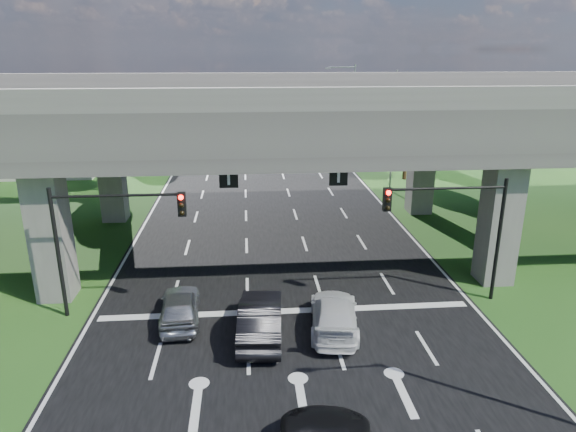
{
  "coord_description": "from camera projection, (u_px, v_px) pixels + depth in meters",
  "views": [
    {
      "loc": [
        -1.7,
        -17.58,
        11.54
      ],
      "look_at": [
        0.33,
        6.8,
        3.57
      ],
      "focal_mm": 32.0,
      "sensor_mm": 36.0,
      "label": 1
    }
  ],
  "objects": [
    {
      "name": "warehouse",
      "position": [
        0.0,
        150.0,
        50.85
      ],
      "size": [
        20.0,
        10.0,
        4.0
      ],
      "primitive_type": "cube",
      "color": "#9E9E99",
      "rests_on": "ground"
    },
    {
      "name": "road",
      "position": [
        278.0,
        257.0,
        29.83
      ],
      "size": [
        18.0,
        120.0,
        0.03
      ],
      "primitive_type": "cube",
      "color": "black",
      "rests_on": "ground"
    },
    {
      "name": "car_dark",
      "position": [
        260.0,
        318.0,
        21.41
      ],
      "size": [
        2.05,
        5.1,
        1.65
      ],
      "primitive_type": "imported",
      "rotation": [
        0.0,
        0.0,
        3.08
      ],
      "color": "black",
      "rests_on": "road"
    },
    {
      "name": "overpass",
      "position": [
        275.0,
        116.0,
        29.28
      ],
      "size": [
        80.0,
        15.0,
        10.0
      ],
      "color": "#33312F",
      "rests_on": "ground"
    },
    {
      "name": "tree_left_far",
      "position": [
        144.0,
        109.0,
        57.55
      ],
      "size": [
        4.8,
        4.8,
        8.32
      ],
      "color": "black",
      "rests_on": "ground"
    },
    {
      "name": "signal_left",
      "position": [
        106.0,
        228.0,
        22.18
      ],
      "size": [
        5.76,
        0.54,
        6.0
      ],
      "color": "black",
      "rests_on": "ground"
    },
    {
      "name": "tree_right_near",
      "position": [
        408.0,
        131.0,
        46.53
      ],
      "size": [
        4.2,
        4.2,
        7.28
      ],
      "color": "black",
      "rests_on": "ground"
    },
    {
      "name": "ground",
      "position": [
        294.0,
        354.0,
        20.36
      ],
      "size": [
        160.0,
        160.0,
        0.0
      ],
      "primitive_type": "plane",
      "color": "#1E4A17",
      "rests_on": "ground"
    },
    {
      "name": "tree_right_mid",
      "position": [
        412.0,
        122.0,
        54.45
      ],
      "size": [
        3.91,
        3.9,
        6.76
      ],
      "color": "black",
      "rests_on": "ground"
    },
    {
      "name": "signal_right",
      "position": [
        456.0,
        218.0,
        23.42
      ],
      "size": [
        5.76,
        0.54,
        6.0
      ],
      "color": "black",
      "rests_on": "ground"
    },
    {
      "name": "streetlight_beyond",
      "position": [
        350.0,
        103.0,
        57.25
      ],
      "size": [
        3.38,
        0.25,
        10.0
      ],
      "color": "gray",
      "rests_on": "ground"
    },
    {
      "name": "streetlight_far",
      "position": [
        389.0,
        122.0,
        42.09
      ],
      "size": [
        3.38,
        0.25,
        10.0
      ],
      "color": "gray",
      "rests_on": "ground"
    },
    {
      "name": "tree_right_far",
      "position": [
        359.0,
        108.0,
        61.52
      ],
      "size": [
        4.5,
        4.5,
        7.8
      ],
      "color": "black",
      "rests_on": "ground"
    },
    {
      "name": "car_silver",
      "position": [
        180.0,
        306.0,
        22.59
      ],
      "size": [
        2.0,
        4.35,
        1.45
      ],
      "primitive_type": "imported",
      "rotation": [
        0.0,
        0.0,
        3.21
      ],
      "color": "#A1A4A9",
      "rests_on": "road"
    },
    {
      "name": "tree_left_mid",
      "position": [
        88.0,
        129.0,
        49.95
      ],
      "size": [
        3.91,
        3.9,
        6.76
      ],
      "color": "black",
      "rests_on": "ground"
    },
    {
      "name": "car_white",
      "position": [
        334.0,
        314.0,
        21.94
      ],
      "size": [
        2.62,
        5.09,
        1.41
      ],
      "primitive_type": "imported",
      "rotation": [
        0.0,
        0.0,
        3.01
      ],
      "color": "silver",
      "rests_on": "road"
    },
    {
      "name": "tree_left_near",
      "position": [
        97.0,
        135.0,
        42.41
      ],
      "size": [
        4.5,
        4.5,
        7.8
      ],
      "color": "black",
      "rests_on": "ground"
    }
  ]
}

